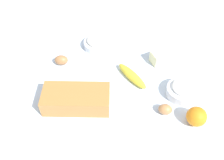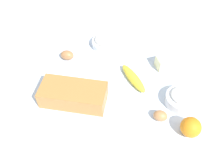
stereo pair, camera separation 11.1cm
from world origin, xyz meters
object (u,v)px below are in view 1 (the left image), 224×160
(orange_fruit, at_px, (197,117))
(egg_beside_bowl, at_px, (165,109))
(loaf_pan, at_px, (76,99))
(butter_block, at_px, (160,57))
(sugar_bowl, at_px, (182,90))
(flour_bowl, at_px, (97,43))
(egg_near_butter, at_px, (61,60))
(banana, at_px, (132,76))

(orange_fruit, bearing_deg, egg_beside_bowl, 146.31)
(loaf_pan, xyz_separation_m, egg_beside_bowl, (0.36, -0.11, -0.02))
(butter_block, height_order, egg_beside_bowl, butter_block)
(sugar_bowl, bearing_deg, orange_fruit, -90.10)
(flour_bowl, height_order, egg_near_butter, flour_bowl)
(loaf_pan, distance_m, egg_beside_bowl, 0.37)
(sugar_bowl, height_order, egg_beside_bowl, sugar_bowl)
(loaf_pan, relative_size, orange_fruit, 3.72)
(egg_near_butter, relative_size, egg_beside_bowl, 1.15)
(loaf_pan, distance_m, butter_block, 0.47)
(loaf_pan, distance_m, egg_near_butter, 0.27)
(loaf_pan, height_order, flour_bowl, loaf_pan)
(orange_fruit, height_order, egg_beside_bowl, orange_fruit)
(sugar_bowl, distance_m, orange_fruit, 0.15)
(loaf_pan, height_order, egg_beside_bowl, loaf_pan)
(flour_bowl, relative_size, orange_fruit, 1.75)
(orange_fruit, distance_m, egg_near_butter, 0.68)
(flour_bowl, distance_m, egg_beside_bowl, 0.52)
(orange_fruit, xyz_separation_m, butter_block, (-0.02, 0.37, -0.01))
(butter_block, distance_m, egg_near_butter, 0.49)
(banana, bearing_deg, loaf_pan, -159.73)
(butter_block, bearing_deg, flour_bowl, 148.98)
(flour_bowl, distance_m, banana, 0.29)
(banana, bearing_deg, orange_fruit, -55.97)
(loaf_pan, bearing_deg, egg_beside_bowl, -5.09)
(loaf_pan, bearing_deg, orange_fruit, -9.05)
(egg_beside_bowl, bearing_deg, butter_block, 75.11)
(flour_bowl, bearing_deg, egg_beside_bowl, -66.12)
(banana, distance_m, orange_fruit, 0.34)
(sugar_bowl, xyz_separation_m, banana, (-0.19, 0.14, -0.01))
(sugar_bowl, xyz_separation_m, egg_beside_bowl, (-0.10, -0.08, -0.01))
(banana, relative_size, egg_near_butter, 2.84)
(loaf_pan, xyz_separation_m, banana, (0.27, 0.10, -0.02))
(orange_fruit, bearing_deg, banana, 124.03)
(sugar_bowl, bearing_deg, egg_beside_bowl, -143.01)
(loaf_pan, bearing_deg, egg_near_butter, 112.73)
(sugar_bowl, relative_size, orange_fruit, 1.67)
(flour_bowl, xyz_separation_m, butter_block, (0.29, -0.17, 0.00))
(loaf_pan, xyz_separation_m, flour_bowl, (0.15, 0.36, -0.01))
(loaf_pan, relative_size, butter_block, 3.35)
(banana, height_order, butter_block, butter_block)
(flour_bowl, relative_size, butter_block, 1.58)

